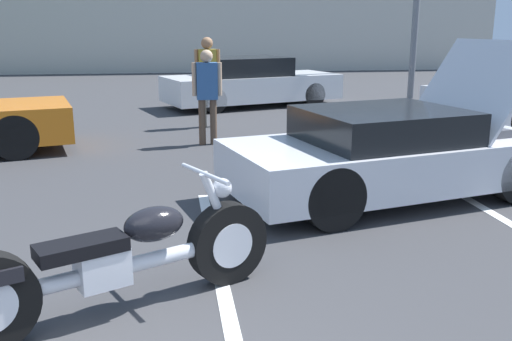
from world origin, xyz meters
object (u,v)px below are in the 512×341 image
show_car_hood_open (394,153)px  spectator_near_motorcycle (208,74)px  parked_car_mid_right_row (251,83)px  spectator_by_show_car (207,89)px  motorcycle (119,262)px

show_car_hood_open → spectator_near_motorcycle: size_ratio=2.36×
parked_car_mid_right_row → spectator_by_show_car: 5.00m
motorcycle → show_car_hood_open: bearing=12.8°
spectator_by_show_car → spectator_near_motorcycle: bearing=85.8°
motorcycle → parked_car_mid_right_row: (2.51, 10.80, 0.19)m
parked_car_mid_right_row → spectator_by_show_car: (-1.45, -4.77, 0.39)m
spectator_by_show_car → parked_car_mid_right_row: bearing=73.1°
motorcycle → spectator_by_show_car: (1.06, 6.03, 0.58)m
parked_car_mid_right_row → spectator_by_show_car: spectator_by_show_car is taller
show_car_hood_open → spectator_by_show_car: size_ratio=2.61×
parked_car_mid_right_row → motorcycle: bearing=-120.9°
motorcycle → spectator_near_motorcycle: 7.94m
motorcycle → spectator_by_show_car: size_ratio=1.41×
motorcycle → spectator_near_motorcycle: (1.19, 7.82, 0.70)m
parked_car_mid_right_row → spectator_by_show_car: bearing=-124.7°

